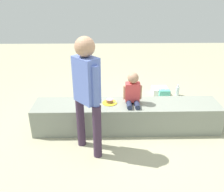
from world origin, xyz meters
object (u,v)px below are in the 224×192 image
at_px(water_bottle_far_side, 178,91).
at_px(adult_standing, 87,87).
at_px(child_seated, 133,90).
at_px(cake_plate, 110,102).
at_px(gift_bag, 164,96).
at_px(water_bottle_near_gift, 128,88).
at_px(handbag_black_leather, 86,105).
at_px(cake_box_white, 160,91).

bearing_deg(water_bottle_far_side, adult_standing, -133.89).
relative_size(child_seated, adult_standing, 0.32).
bearing_deg(adult_standing, cake_plate, 63.69).
height_order(adult_standing, gift_bag, adult_standing).
bearing_deg(water_bottle_near_gift, water_bottle_far_side, -9.30).
xyz_separation_m(cake_plate, handbag_black_leather, (-0.42, 0.53, -0.32)).
bearing_deg(adult_standing, water_bottle_far_side, 46.11).
xyz_separation_m(child_seated, water_bottle_near_gift, (0.05, 1.35, -0.54)).
relative_size(gift_bag, handbag_black_leather, 0.83).
xyz_separation_m(gift_bag, water_bottle_near_gift, (-0.66, 0.46, -0.03)).
xyz_separation_m(child_seated, handbag_black_leather, (-0.76, 0.55, -0.52)).
height_order(gift_bag, cake_box_white, gift_bag).
height_order(cake_plate, water_bottle_far_side, cake_plate).
xyz_separation_m(gift_bag, handbag_black_leather, (-1.47, -0.34, -0.00)).
xyz_separation_m(child_seated, water_bottle_far_side, (1.05, 1.19, -0.53)).
bearing_deg(child_seated, gift_bag, 51.55).
xyz_separation_m(adult_standing, water_bottle_far_side, (1.67, 1.73, -0.82)).
relative_size(gift_bag, water_bottle_near_gift, 1.41).
xyz_separation_m(water_bottle_near_gift, handbag_black_leather, (-0.80, -0.80, 0.03)).
relative_size(adult_standing, water_bottle_near_gift, 7.63).
bearing_deg(adult_standing, gift_bag, 47.26).
distance_m(gift_bag, cake_box_white, 0.41).
distance_m(water_bottle_near_gift, handbag_black_leather, 1.14).
distance_m(gift_bag, handbag_black_leather, 1.51).
bearing_deg(water_bottle_far_side, water_bottle_near_gift, 170.70).
relative_size(gift_bag, cake_box_white, 0.89).
xyz_separation_m(cake_plate, cake_box_white, (1.05, 1.28, -0.38)).
bearing_deg(handbag_black_leather, cake_box_white, 26.92).
bearing_deg(gift_bag, child_seated, -128.45).
distance_m(child_seated, cake_plate, 0.39).
bearing_deg(cake_box_white, water_bottle_far_side, -18.18).
relative_size(adult_standing, water_bottle_far_side, 6.71).
bearing_deg(water_bottle_near_gift, adult_standing, -109.40).
bearing_deg(water_bottle_far_side, child_seated, -131.40).
xyz_separation_m(cake_box_white, handbag_black_leather, (-1.47, -0.75, 0.06)).
relative_size(child_seated, cake_plate, 2.16).
height_order(gift_bag, water_bottle_far_side, gift_bag).
bearing_deg(water_bottle_far_side, gift_bag, -138.92).
distance_m(cake_plate, handbag_black_leather, 0.75).
relative_size(water_bottle_far_side, cake_box_white, 0.71).
bearing_deg(child_seated, handbag_black_leather, 144.14).
bearing_deg(gift_bag, water_bottle_near_gift, 145.26).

